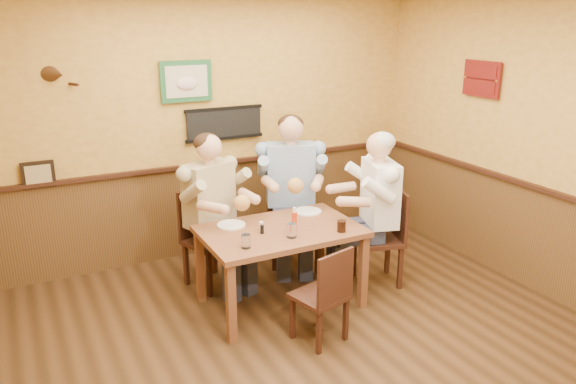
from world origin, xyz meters
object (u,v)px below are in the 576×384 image
chair_right_end (378,237)px  diner_tan_shirt (210,219)px  water_glass_left (246,241)px  chair_near_side (319,294)px  diner_blue_polo (290,199)px  diner_white_elder (379,218)px  hot_sauce_bottle (294,220)px  salt_shaker (261,226)px  pepper_shaker (262,229)px  dining_table (281,238)px  chair_back_right (290,218)px  water_glass_mid (292,230)px  chair_back_left (211,239)px  cola_tumbler (342,226)px

chair_right_end → diner_tan_shirt: size_ratio=0.70×
chair_right_end → water_glass_left: 1.55m
chair_near_side → water_glass_left: 0.73m
diner_blue_polo → diner_white_elder: diner_blue_polo is taller
hot_sauce_bottle → salt_shaker: (-0.27, 0.12, -0.05)m
chair_right_end → hot_sauce_bottle: 1.03m
diner_blue_polo → diner_white_elder: size_ratio=1.05×
pepper_shaker → dining_table: bearing=9.3°
dining_table → chair_back_right: size_ratio=1.38×
chair_back_right → diner_white_elder: 1.00m
chair_right_end → water_glass_mid: bearing=-62.6°
diner_white_elder → pepper_shaker: diner_white_elder is taller
chair_near_side → pepper_shaker: size_ratio=10.57×
chair_near_side → diner_tan_shirt: (-0.45, 1.34, 0.27)m
dining_table → chair_back_left: chair_back_left is taller
chair_back_left → water_glass_left: (-0.02, -0.93, 0.33)m
chair_right_end → salt_shaker: (-1.23, 0.05, 0.31)m
dining_table → chair_back_left: 0.82m
chair_back_right → water_glass_mid: 1.18m
diner_tan_shirt → chair_back_right: bearing=-12.9°
diner_tan_shirt → water_glass_mid: 1.00m
chair_back_right → hot_sauce_bottle: size_ratio=5.28×
dining_table → diner_white_elder: 1.06m
chair_back_left → diner_white_elder: bearing=-45.4°
water_glass_mid → cola_tumbler: size_ratio=1.25×
chair_back_left → salt_shaker: 0.76m
chair_near_side → salt_shaker: (-0.20, 0.69, 0.38)m
pepper_shaker → water_glass_mid: bearing=-45.8°
chair_near_side → diner_tan_shirt: size_ratio=0.60×
diner_blue_polo → salt_shaker: 1.03m
chair_back_left → chair_back_right: (0.94, 0.12, 0.03)m
hot_sauce_bottle → salt_shaker: 0.30m
hot_sauce_bottle → pepper_shaker: size_ratio=2.45×
cola_tumbler → chair_back_left: bearing=131.7°
chair_back_right → water_glass_left: (-0.95, -1.05, 0.30)m
diner_blue_polo → water_glass_left: (-0.95, -1.05, 0.08)m
cola_tumbler → chair_back_right: bearing=86.8°
diner_blue_polo → hot_sauce_bottle: 0.99m
chair_near_side → water_glass_left: size_ratio=7.13×
chair_right_end → hot_sauce_bottle: bearing=-69.3°
chair_near_side → cola_tumbler: size_ratio=8.20×
chair_back_left → water_glass_mid: chair_back_left is taller
chair_back_right → pepper_shaker: (-0.70, -0.82, 0.28)m
chair_back_right → water_glass_mid: (-0.51, -1.02, 0.31)m
dining_table → pepper_shaker: pepper_shaker is taller
diner_blue_polo → cola_tumbler: 1.10m
chair_right_end → diner_tan_shirt: diner_tan_shirt is taller
diner_blue_polo → hot_sauce_bottle: bearing=-93.5°
hot_sauce_bottle → salt_shaker: hot_sauce_bottle is taller
chair_near_side → water_glass_left: (-0.46, 0.41, 0.39)m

